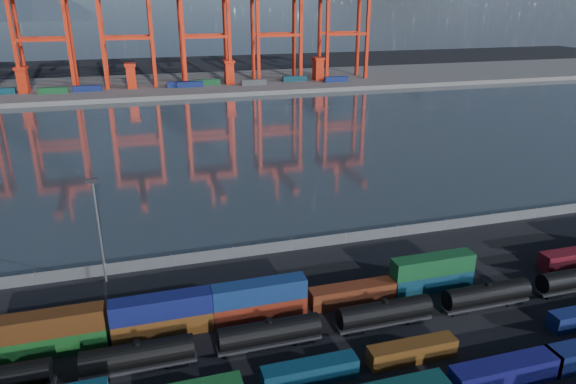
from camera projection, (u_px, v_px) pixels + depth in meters
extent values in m
plane|color=black|center=(356.00, 352.00, 62.59)|extent=(700.00, 700.00, 0.00)
plane|color=#29353C|center=(220.00, 139.00, 156.91)|extent=(700.00, 700.00, 0.00)
cube|color=#514F4C|center=(186.00, 84.00, 250.88)|extent=(700.00, 70.00, 2.00)
cube|color=#101053|center=(505.00, 372.00, 57.06)|extent=(13.14, 2.67, 2.85)
cube|color=#0D3248|center=(310.00, 372.00, 57.47)|extent=(11.03, 2.24, 2.39)
cube|color=#5A3412|center=(412.00, 351.00, 60.80)|extent=(11.03, 2.24, 2.39)
cube|color=#134819|center=(53.00, 343.00, 62.10)|extent=(12.62, 2.57, 2.74)
cube|color=#4D280F|center=(49.00, 324.00, 61.13)|extent=(12.62, 2.57, 2.74)
cube|color=#5D3412|center=(163.00, 325.00, 65.52)|extent=(12.62, 2.57, 2.74)
cube|color=navy|center=(161.00, 306.00, 64.55)|extent=(12.62, 2.57, 2.74)
cube|color=maroon|center=(260.00, 309.00, 68.83)|extent=(12.62, 2.57, 2.74)
cube|color=navy|center=(259.00, 291.00, 67.86)|extent=(12.62, 2.57, 2.74)
cube|color=#642814|center=(353.00, 294.00, 72.34)|extent=(12.62, 2.57, 2.74)
cube|color=#0D3447|center=(431.00, 281.00, 75.60)|extent=(12.62, 2.57, 2.74)
cube|color=#144C24|center=(433.00, 265.00, 74.63)|extent=(12.62, 2.57, 2.74)
cube|color=#590D16|center=(575.00, 258.00, 82.43)|extent=(12.62, 2.57, 2.74)
cylinder|color=black|center=(138.00, 355.00, 58.68)|extent=(12.60, 2.81, 2.81)
cylinder|color=black|center=(137.00, 343.00, 58.13)|extent=(0.78, 0.78, 0.48)
cube|color=black|center=(140.00, 366.00, 59.22)|extent=(13.08, 1.94, 0.39)
cube|color=black|center=(100.00, 376.00, 58.22)|extent=(2.42, 1.74, 0.58)
cube|color=black|center=(178.00, 361.00, 60.50)|extent=(2.42, 1.74, 0.58)
cylinder|color=black|center=(269.00, 332.00, 62.72)|extent=(12.60, 2.81, 2.81)
cylinder|color=black|center=(269.00, 321.00, 62.17)|extent=(0.78, 0.78, 0.48)
cube|color=black|center=(269.00, 342.00, 63.27)|extent=(13.08, 1.94, 0.39)
cube|color=black|center=(235.00, 351.00, 62.27)|extent=(2.42, 1.74, 0.58)
cube|color=black|center=(303.00, 339.00, 64.54)|extent=(2.42, 1.74, 0.58)
cylinder|color=black|center=(385.00, 311.00, 66.77)|extent=(12.60, 2.81, 2.81)
cylinder|color=black|center=(385.00, 301.00, 66.22)|extent=(0.78, 0.78, 0.48)
cube|color=black|center=(384.00, 322.00, 67.31)|extent=(13.08, 1.94, 0.39)
cube|color=black|center=(353.00, 330.00, 66.31)|extent=(2.42, 1.74, 0.58)
cube|color=black|center=(413.00, 319.00, 68.59)|extent=(2.42, 1.74, 0.58)
cylinder|color=black|center=(487.00, 294.00, 70.81)|extent=(12.60, 2.81, 2.81)
cylinder|color=black|center=(488.00, 284.00, 70.26)|extent=(0.78, 0.78, 0.48)
cube|color=black|center=(485.00, 303.00, 71.36)|extent=(13.08, 1.94, 0.39)
cube|color=black|center=(458.00, 311.00, 70.36)|extent=(2.42, 1.74, 0.58)
cube|color=black|center=(511.00, 301.00, 72.63)|extent=(2.42, 1.74, 0.58)
cube|color=black|center=(576.00, 287.00, 75.40)|extent=(13.08, 1.94, 0.39)
cube|color=black|center=(551.00, 294.00, 74.40)|extent=(2.42, 1.74, 0.58)
cube|color=#595B5E|center=(291.00, 245.00, 87.39)|extent=(160.00, 0.06, 2.00)
cylinder|color=slate|center=(36.00, 278.00, 76.92)|extent=(0.12, 0.12, 2.20)
cylinder|color=slate|center=(106.00, 269.00, 79.53)|extent=(0.12, 0.12, 2.20)
cylinder|color=slate|center=(172.00, 260.00, 82.14)|extent=(0.12, 0.12, 2.20)
cylinder|color=slate|center=(233.00, 252.00, 84.75)|extent=(0.12, 0.12, 2.20)
cylinder|color=slate|center=(291.00, 245.00, 87.36)|extent=(0.12, 0.12, 2.20)
cylinder|color=slate|center=(346.00, 238.00, 89.97)|extent=(0.12, 0.12, 2.20)
cylinder|color=slate|center=(397.00, 231.00, 92.57)|extent=(0.12, 0.12, 2.20)
cylinder|color=slate|center=(446.00, 225.00, 95.18)|extent=(0.12, 0.12, 2.20)
cylinder|color=slate|center=(492.00, 218.00, 97.79)|extent=(0.12, 0.12, 2.20)
cylinder|color=slate|center=(536.00, 213.00, 100.40)|extent=(0.12, 0.12, 2.20)
cylinder|color=slate|center=(100.00, 234.00, 75.29)|extent=(0.36, 0.36, 16.00)
cube|color=black|center=(92.00, 181.00, 72.36)|extent=(1.60, 0.40, 0.60)
cube|color=red|center=(15.00, 46.00, 215.40)|extent=(1.55, 1.55, 43.53)
cube|color=red|center=(20.00, 44.00, 225.83)|extent=(1.55, 1.55, 43.53)
cube|color=red|center=(69.00, 45.00, 220.95)|extent=(1.55, 1.55, 43.53)
cube|color=red|center=(72.00, 43.00, 231.38)|extent=(1.55, 1.55, 43.53)
cube|color=red|center=(41.00, 40.00, 217.41)|extent=(21.28, 1.35, 1.35)
cube|color=red|center=(45.00, 38.00, 227.84)|extent=(21.28, 1.35, 1.35)
cube|color=red|center=(102.00, 44.00, 224.53)|extent=(1.55, 1.55, 43.53)
cube|color=red|center=(104.00, 42.00, 234.96)|extent=(1.55, 1.55, 43.53)
cube|color=red|center=(152.00, 43.00, 230.09)|extent=(1.55, 1.55, 43.53)
cube|color=red|center=(151.00, 41.00, 240.52)|extent=(1.55, 1.55, 43.53)
cube|color=red|center=(127.00, 38.00, 226.54)|extent=(21.28, 1.35, 1.35)
cube|color=red|center=(127.00, 37.00, 236.97)|extent=(21.28, 1.35, 1.35)
cube|color=red|center=(183.00, 42.00, 233.67)|extent=(1.55, 1.55, 43.53)
cube|color=red|center=(181.00, 40.00, 244.09)|extent=(1.55, 1.55, 43.53)
cube|color=red|center=(229.00, 41.00, 239.22)|extent=(1.55, 1.55, 43.53)
cube|color=red|center=(225.00, 39.00, 249.65)|extent=(1.55, 1.55, 43.53)
cube|color=red|center=(206.00, 37.00, 235.67)|extent=(21.28, 1.35, 1.35)
cube|color=red|center=(203.00, 35.00, 246.10)|extent=(21.28, 1.35, 1.35)
cube|color=red|center=(258.00, 41.00, 242.80)|extent=(1.55, 1.55, 43.53)
cube|color=red|center=(253.00, 39.00, 253.23)|extent=(1.55, 1.55, 43.53)
cube|color=red|center=(301.00, 40.00, 248.35)|extent=(1.55, 1.55, 43.53)
cube|color=red|center=(294.00, 38.00, 258.78)|extent=(1.55, 1.55, 43.53)
cube|color=red|center=(280.00, 35.00, 244.81)|extent=(21.28, 1.35, 1.35)
cube|color=red|center=(274.00, 34.00, 255.24)|extent=(21.28, 1.35, 1.35)
cube|color=red|center=(327.00, 39.00, 251.93)|extent=(1.55, 1.55, 43.53)
cube|color=red|center=(320.00, 37.00, 262.36)|extent=(1.55, 1.55, 43.53)
cube|color=red|center=(367.00, 38.00, 257.49)|extent=(1.55, 1.55, 43.53)
cube|color=red|center=(358.00, 37.00, 267.91)|extent=(1.55, 1.55, 43.53)
cube|color=red|center=(348.00, 34.00, 253.94)|extent=(21.28, 1.35, 1.35)
cube|color=red|center=(339.00, 33.00, 264.37)|extent=(21.28, 1.35, 1.35)
cube|color=navy|center=(190.00, 84.00, 236.47)|extent=(12.00, 2.44, 2.60)
cube|color=navy|center=(336.00, 79.00, 251.55)|extent=(12.00, 2.44, 2.60)
cube|color=navy|center=(180.00, 84.00, 236.61)|extent=(12.00, 2.44, 2.60)
cube|color=#0C3842|center=(0.00, 91.00, 219.03)|extent=(12.00, 2.44, 2.60)
cube|color=#3F4244|center=(254.00, 82.00, 242.46)|extent=(12.00, 2.44, 2.60)
cube|color=#144C23|center=(53.00, 90.00, 220.80)|extent=(12.00, 2.44, 2.60)
cube|color=navy|center=(87.00, 89.00, 225.54)|extent=(12.00, 2.44, 2.60)
cube|color=#144C23|center=(207.00, 82.00, 243.05)|extent=(12.00, 2.44, 2.60)
cube|color=#0C3842|center=(295.00, 79.00, 253.71)|extent=(12.00, 2.44, 2.60)
cube|color=red|center=(23.00, 81.00, 221.51)|extent=(4.00, 6.00, 10.00)
cube|color=red|center=(21.00, 68.00, 219.57)|extent=(5.00, 7.00, 1.20)
cube|color=red|center=(131.00, 77.00, 233.25)|extent=(4.00, 6.00, 10.00)
cube|color=red|center=(130.00, 65.00, 231.31)|extent=(5.00, 7.00, 1.20)
cube|color=red|center=(229.00, 73.00, 245.00)|extent=(4.00, 6.00, 10.00)
cube|color=red|center=(229.00, 61.00, 243.05)|extent=(5.00, 7.00, 1.20)
cube|color=red|center=(318.00, 70.00, 256.74)|extent=(4.00, 6.00, 10.00)
cube|color=red|center=(318.00, 58.00, 254.79)|extent=(5.00, 7.00, 1.20)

